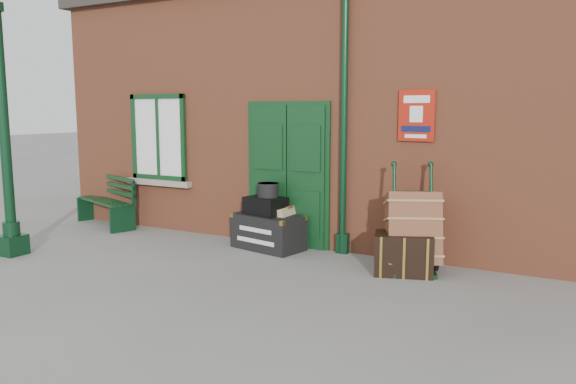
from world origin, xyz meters
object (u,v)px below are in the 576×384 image
Objects in this scene: houdini_trunk at (268,232)px; dark_trunk at (404,254)px; bench at (108,200)px; porter_trolley at (413,231)px.

dark_trunk is at bearing 3.28° from houdini_trunk.
houdini_trunk is at bearing 153.86° from dark_trunk.
dark_trunk is at bearing 15.58° from bench.
porter_trolley reaches higher than bench.
bench is 5.78m from dark_trunk.
porter_trolley is (5.82, -0.26, 0.07)m from bench.
bench is at bearing -170.86° from houdini_trunk.
dark_trunk is (-0.06, -0.18, -0.28)m from porter_trolley.
bench is at bearing 157.43° from dark_trunk.
bench is at bearing 152.95° from porter_trolley.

